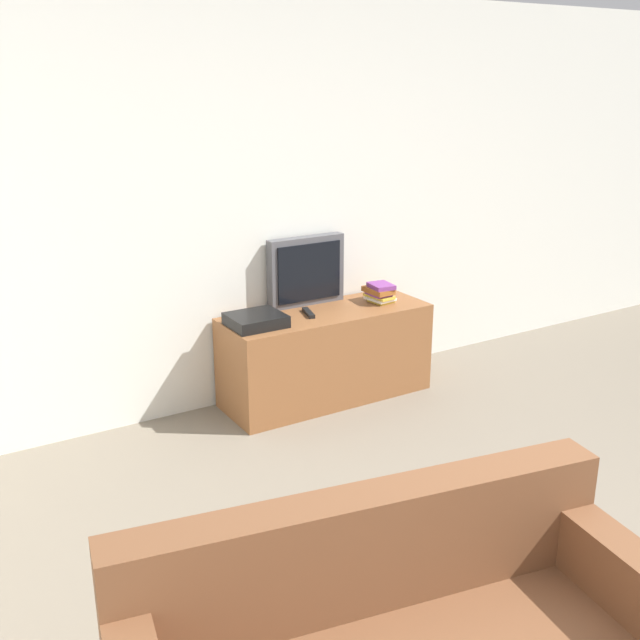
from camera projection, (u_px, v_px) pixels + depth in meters
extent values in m
cube|color=silver|center=(278.00, 203.00, 4.87)|extent=(9.00, 0.06, 2.60)
cube|color=brown|center=(326.00, 355.00, 5.03)|extent=(1.41, 0.51, 0.61)
cube|color=#4C4C51|center=(306.00, 271.00, 5.02)|extent=(0.55, 0.08, 0.47)
cube|color=black|center=(309.00, 272.00, 4.98)|extent=(0.47, 0.01, 0.39)
cube|color=brown|center=(367.00, 548.00, 2.42)|extent=(1.69, 0.45, 0.40)
cube|color=gold|center=(381.00, 301.00, 5.13)|extent=(0.14, 0.16, 0.02)
cube|color=silver|center=(380.00, 298.00, 5.13)|extent=(0.17, 0.19, 0.02)
cube|color=gold|center=(379.00, 296.00, 5.13)|extent=(0.14, 0.22, 0.02)
cube|color=#7A3884|center=(379.00, 294.00, 5.12)|extent=(0.12, 0.16, 0.02)
cube|color=#995623|center=(378.00, 290.00, 5.11)|extent=(0.15, 0.21, 0.03)
cube|color=#7A3884|center=(381.00, 286.00, 5.10)|extent=(0.16, 0.19, 0.03)
cube|color=black|center=(308.00, 313.00, 4.86)|extent=(0.09, 0.20, 0.02)
cube|color=black|center=(256.00, 320.00, 4.64)|extent=(0.33, 0.30, 0.07)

